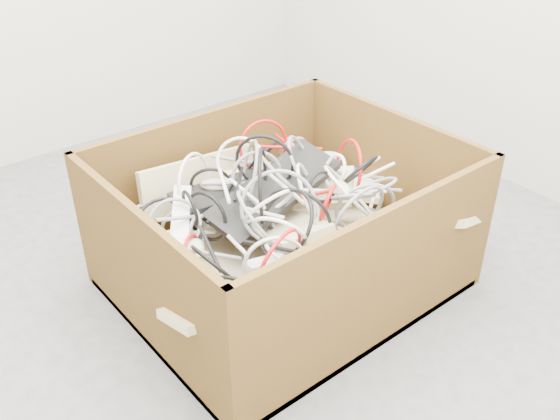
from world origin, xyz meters
TOP-DOWN VIEW (x-y plane):
  - ground at (0.00, 0.00)m, footprint 3.00×3.00m
  - cardboard_box at (0.17, -0.08)m, footprint 1.10×0.92m
  - keyboard_pile at (0.19, -0.07)m, footprint 1.14×0.90m
  - mice_scatter at (0.26, -0.13)m, footprint 0.97×0.57m
  - power_strip_left at (-0.17, -0.00)m, footprint 0.22×0.28m
  - power_strip_right at (-0.02, -0.33)m, footprint 0.27×0.06m
  - vga_plug at (0.52, -0.08)m, footprint 0.06×0.06m
  - cable_tangle at (0.10, -0.14)m, footprint 0.94×0.81m

SIDE VIEW (x-z plane):
  - ground at x=0.00m, z-range 0.00..0.00m
  - cardboard_box at x=0.17m, z-range -0.12..0.40m
  - keyboard_pile at x=0.19m, z-range 0.10..0.46m
  - power_strip_right at x=-0.02m, z-range 0.29..0.38m
  - mice_scatter at x=0.26m, z-range 0.24..0.45m
  - vga_plug at x=0.52m, z-range 0.33..0.36m
  - power_strip_left at x=-0.17m, z-range 0.30..0.42m
  - cable_tangle at x=0.10m, z-range 0.16..0.65m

